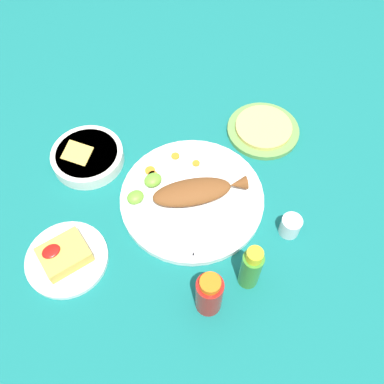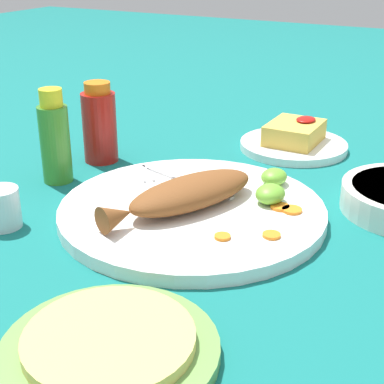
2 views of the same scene
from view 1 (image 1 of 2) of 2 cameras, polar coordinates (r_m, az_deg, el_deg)
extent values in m
plane|color=#146B66|center=(1.11, 0.00, -1.06)|extent=(4.00, 4.00, 0.00)
cylinder|color=white|center=(1.10, 0.00, -0.81)|extent=(0.37, 0.37, 0.02)
ellipsoid|color=brown|center=(1.07, 0.00, 0.00)|extent=(0.22, 0.15, 0.04)
cone|color=brown|center=(1.09, 6.19, 1.08)|extent=(0.05, 0.05, 0.04)
cube|color=silver|center=(1.07, 1.52, -2.57)|extent=(0.09, 0.09, 0.00)
cube|color=silver|center=(1.02, 0.81, -7.01)|extent=(0.06, 0.06, 0.00)
cube|color=silver|center=(1.07, -2.26, -2.62)|extent=(0.04, 0.11, 0.00)
cube|color=silver|center=(1.03, -0.76, -6.90)|extent=(0.04, 0.07, 0.00)
cylinder|color=orange|center=(1.15, 0.54, 3.85)|extent=(0.02, 0.02, 0.00)
cylinder|color=orange|center=(1.16, -2.24, 4.81)|extent=(0.02, 0.02, 0.00)
cylinder|color=orange|center=(1.14, -5.61, 2.87)|extent=(0.03, 0.03, 0.00)
cylinder|color=orange|center=(1.13, -5.21, 2.24)|extent=(0.03, 0.03, 0.00)
ellipsoid|color=#6BB233|center=(1.11, -5.23, 1.61)|extent=(0.05, 0.04, 0.03)
ellipsoid|color=#6BB233|center=(1.09, -7.56, -0.68)|extent=(0.04, 0.04, 0.02)
cylinder|color=#B21914|center=(0.94, 2.29, -13.55)|extent=(0.06, 0.06, 0.12)
cylinder|color=orange|center=(0.87, 2.45, -12.09)|extent=(0.04, 0.04, 0.02)
cylinder|color=#3D8428|center=(0.96, 7.80, -10.20)|extent=(0.05, 0.05, 0.12)
cylinder|color=yellow|center=(0.89, 8.35, -8.38)|extent=(0.04, 0.04, 0.03)
cylinder|color=silver|center=(1.07, 12.99, -4.43)|extent=(0.05, 0.05, 0.05)
cylinder|color=white|center=(1.08, 12.83, -4.80)|extent=(0.04, 0.04, 0.02)
cylinder|color=white|center=(1.06, -16.32, -8.56)|extent=(0.19, 0.19, 0.01)
cube|color=gold|center=(1.04, -16.65, -8.00)|extent=(0.11, 0.09, 0.04)
ellipsoid|color=#AD140F|center=(1.03, -18.29, -7.51)|extent=(0.04, 0.03, 0.01)
cylinder|color=white|center=(1.20, -13.72, 4.58)|extent=(0.19, 0.19, 0.04)
cylinder|color=olive|center=(1.19, -13.83, 4.93)|extent=(0.17, 0.17, 0.01)
cube|color=gold|center=(1.18, -15.36, 4.42)|extent=(0.11, 0.11, 0.02)
cylinder|color=#6B9E4C|center=(1.25, 9.44, 8.11)|extent=(0.21, 0.21, 0.01)
cylinder|color=#E0C666|center=(1.24, 9.53, 8.50)|extent=(0.16, 0.16, 0.01)
camera|label=2|loc=(1.40, 16.28, 31.04)|focal=55.00mm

